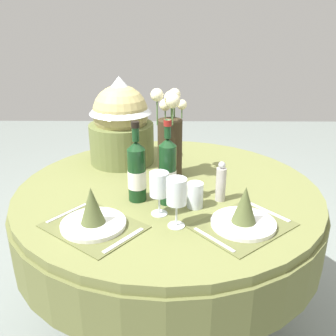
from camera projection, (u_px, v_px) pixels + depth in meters
name	position (u px, v px, depth m)	size (l,w,h in m)	color
ground	(168.00, 318.00, 2.00)	(8.00, 8.00, 0.00)	gray
dining_table	(168.00, 217.00, 1.77)	(1.39, 1.39, 0.77)	olive
place_setting_left	(93.00, 216.00, 1.37)	(0.43, 0.41, 0.16)	brown
place_setting_right	(244.00, 215.00, 1.38)	(0.43, 0.42, 0.16)	brown
flower_vase	(170.00, 138.00, 1.75)	(0.16, 0.19, 0.44)	#332819
wine_bottle_left	(168.00, 172.00, 1.52)	(0.07, 0.07, 0.35)	#143819
wine_bottle_centre	(137.00, 171.00, 1.55)	(0.08, 0.08, 0.34)	#143819
wine_glass_left	(159.00, 185.00, 1.43)	(0.07, 0.07, 0.18)	silver
wine_glass_right	(177.00, 193.00, 1.34)	(0.07, 0.07, 0.19)	silver
tumbler_near_right	(195.00, 195.00, 1.52)	(0.07, 0.07, 0.11)	silver
pepper_mill	(221.00, 183.00, 1.56)	(0.04, 0.04, 0.17)	#B7B2AD
gift_tub_back_left	(121.00, 119.00, 1.93)	(0.33, 0.33, 0.45)	olive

